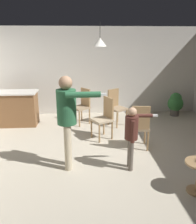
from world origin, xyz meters
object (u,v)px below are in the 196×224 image
kitchen_counter (15,108)px  person_adult (68,113)px  dining_chair_centre_back (82,105)px  person_child (132,132)px  potted_plant_corner (175,103)px  dining_chair_by_counter (139,125)px  dining_chair_spare (104,116)px  dining_chair_near_wall (116,106)px

kitchen_counter → person_adult: (1.61, -2.46, 0.59)m
kitchen_counter → dining_chair_centre_back: size_ratio=1.26×
person_child → potted_plant_corner: person_child is taller
person_adult → dining_chair_by_counter: bearing=113.9°
kitchen_counter → dining_chair_by_counter: dining_chair_by_counter is taller
person_adult → dining_chair_by_counter: person_adult is taller
dining_chair_spare → potted_plant_corner: dining_chair_spare is taller
person_adult → potted_plant_corner: (3.19, 2.97, -0.66)m
person_adult → person_child: (1.13, -0.14, -0.33)m
person_child → dining_chair_centre_back: bearing=-160.4°
dining_chair_spare → person_child: bearing=165.2°
dining_chair_spare → kitchen_counter: bearing=37.0°
dining_chair_centre_back → person_adult: bearing=135.7°
person_adult → dining_chair_centre_back: (0.27, 2.46, -0.52)m
dining_chair_centre_back → person_child: bearing=160.4°
kitchen_counter → person_adult: size_ratio=0.73×
kitchen_counter → person_child: (2.74, -2.60, 0.26)m
person_adult → dining_chair_centre_back: 2.52m
dining_chair_near_wall → dining_chair_spare: size_ratio=1.00×
person_adult → dining_chair_by_counter: (1.48, 0.69, -0.52)m
dining_chair_by_counter → dining_chair_spare: same height
kitchen_counter → person_adult: bearing=-56.8°
dining_chair_near_wall → dining_chair_spare: (-0.41, -0.95, 0.00)m
dining_chair_by_counter → potted_plant_corner: 2.86m
kitchen_counter → dining_chair_by_counter: (3.09, -1.78, 0.07)m
person_child → dining_chair_spare: bearing=-165.6°
dining_chair_near_wall → person_adult: bearing=27.9°
person_adult → dining_chair_near_wall: size_ratio=1.72×
dining_chair_by_counter → dining_chair_centre_back: same height
dining_chair_centre_back → potted_plant_corner: (2.92, 0.52, -0.14)m
dining_chair_centre_back → kitchen_counter: bearing=51.9°
dining_chair_centre_back → potted_plant_corner: size_ratio=1.36×
person_child → dining_chair_by_counter: person_child is taller
person_child → dining_chair_centre_back: (-0.86, 2.59, -0.19)m
dining_chair_by_counter → dining_chair_centre_back: bearing=129.4°
kitchen_counter → person_adult: 3.00m
person_child → dining_chair_near_wall: bearing=179.7°
dining_chair_near_wall → potted_plant_corner: 2.11m
dining_chair_spare → potted_plant_corner: bearing=-83.8°
potted_plant_corner → dining_chair_near_wall: bearing=-161.0°
person_child → dining_chair_by_counter: bearing=158.4°
kitchen_counter → person_child: size_ratio=1.07×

